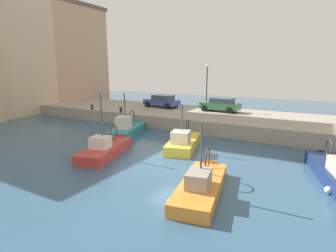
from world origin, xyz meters
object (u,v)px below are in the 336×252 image
(quay_streetlamp, at_px, (207,80))
(mooring_bollard_mid, at_px, (121,110))
(fishing_boat_navy, at_px, (335,176))
(fishing_boat_yellow, at_px, (184,145))
(fishing_boat_orange, at_px, (203,187))
(parked_car_green, at_px, (220,105))
(mooring_bollard_north, at_px, (92,107))
(parked_car_blue, at_px, (162,101))
(fishing_boat_teal, at_px, (128,132))
(fishing_boat_red, at_px, (108,151))

(quay_streetlamp, bearing_deg, mooring_bollard_mid, 128.90)
(mooring_bollard_mid, bearing_deg, fishing_boat_navy, -106.43)
(fishing_boat_navy, bearing_deg, fishing_boat_yellow, 82.07)
(fishing_boat_orange, xyz_separation_m, parked_car_green, (15.71, 4.58, 1.83))
(fishing_boat_navy, relative_size, parked_car_green, 1.65)
(fishing_boat_navy, relative_size, mooring_bollard_mid, 12.43)
(mooring_bollard_north, bearing_deg, parked_car_blue, -46.61)
(parked_car_blue, bearing_deg, fishing_boat_navy, -122.62)
(fishing_boat_navy, xyz_separation_m, parked_car_green, (11.11, 10.03, 1.81))
(fishing_boat_teal, relative_size, mooring_bollard_mid, 10.81)
(fishing_boat_yellow, bearing_deg, fishing_boat_teal, 78.49)
(fishing_boat_red, distance_m, quay_streetlamp, 14.42)
(fishing_boat_yellow, xyz_separation_m, mooring_bollard_north, (4.19, 13.30, 1.36))
(fishing_boat_orange, relative_size, parked_car_blue, 1.44)
(fishing_boat_red, xyz_separation_m, mooring_bollard_mid, (8.00, 5.43, 1.38))
(fishing_boat_yellow, distance_m, parked_car_green, 10.00)
(fishing_boat_yellow, xyz_separation_m, fishing_boat_teal, (1.24, 6.09, 0.02))
(fishing_boat_orange, height_order, parked_car_green, fishing_boat_orange)
(fishing_boat_navy, height_order, fishing_boat_yellow, fishing_boat_yellow)
(mooring_bollard_north, bearing_deg, fishing_boat_teal, -112.28)
(fishing_boat_navy, distance_m, parked_car_green, 15.08)
(fishing_boat_navy, distance_m, parked_car_blue, 20.21)
(fishing_boat_teal, relative_size, mooring_bollard_north, 10.81)
(fishing_boat_yellow, bearing_deg, fishing_boat_red, 134.55)
(fishing_boat_teal, distance_m, mooring_bollard_mid, 4.56)
(quay_streetlamp, bearing_deg, fishing_boat_orange, -158.62)
(fishing_boat_orange, bearing_deg, mooring_bollard_north, 59.54)
(fishing_boat_red, bearing_deg, fishing_boat_navy, -79.22)
(fishing_boat_yellow, relative_size, fishing_boat_orange, 0.94)
(parked_car_green, bearing_deg, mooring_bollard_mid, 123.18)
(mooring_bollard_mid, xyz_separation_m, quay_streetlamp, (5.65, -7.00, 2.98))
(fishing_boat_red, height_order, fishing_boat_navy, fishing_boat_red)
(fishing_boat_red, height_order, parked_car_green, fishing_boat_red)
(fishing_boat_teal, xyz_separation_m, quay_streetlamp, (8.60, -3.80, 4.32))
(fishing_boat_yellow, distance_m, quay_streetlamp, 11.00)
(fishing_boat_navy, distance_m, fishing_boat_teal, 15.62)
(fishing_boat_yellow, relative_size, fishing_boat_teal, 0.97)
(fishing_boat_red, xyz_separation_m, mooring_bollard_north, (8.00, 9.43, 1.38))
(fishing_boat_teal, bearing_deg, quay_streetlamp, -23.80)
(fishing_boat_orange, distance_m, mooring_bollard_mid, 16.65)
(parked_car_green, distance_m, quay_streetlamp, 2.99)
(fishing_boat_teal, relative_size, parked_car_green, 1.44)
(mooring_bollard_mid, bearing_deg, parked_car_blue, -17.29)
(fishing_boat_navy, relative_size, fishing_boat_yellow, 1.18)
(fishing_boat_red, xyz_separation_m, quay_streetlamp, (13.65, -1.57, 4.36))
(parked_car_green, bearing_deg, fishing_boat_red, 166.93)
(fishing_boat_teal, xyz_separation_m, mooring_bollard_north, (2.95, 7.21, 1.34))
(mooring_bollard_mid, relative_size, quay_streetlamp, 0.11)
(fishing_boat_red, bearing_deg, parked_car_blue, 15.72)
(fishing_boat_red, relative_size, fishing_boat_navy, 0.89)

